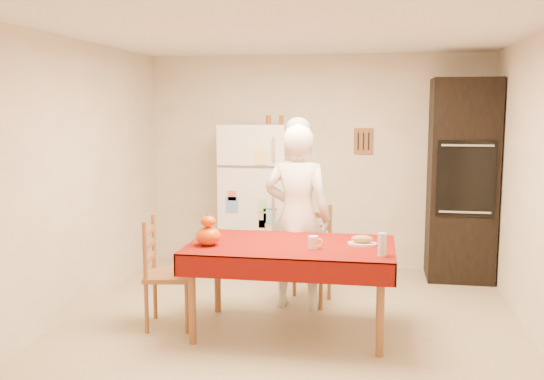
% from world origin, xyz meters
% --- Properties ---
extents(floor, '(4.50, 4.50, 0.00)m').
position_xyz_m(floor, '(0.00, 0.00, 0.00)').
color(floor, tan).
rests_on(floor, ground).
extents(room_shell, '(4.02, 4.52, 2.51)m').
position_xyz_m(room_shell, '(0.00, 0.00, 1.62)').
color(room_shell, '#F4E8CD').
rests_on(room_shell, ground).
extents(refrigerator, '(0.75, 0.74, 1.70)m').
position_xyz_m(refrigerator, '(-0.65, 1.88, 0.85)').
color(refrigerator, white).
rests_on(refrigerator, floor).
extents(oven_cabinet, '(0.70, 0.62, 2.20)m').
position_xyz_m(oven_cabinet, '(1.63, 1.93, 1.10)').
color(oven_cabinet, black).
rests_on(oven_cabinet, floor).
extents(dining_table, '(1.70, 1.00, 0.76)m').
position_xyz_m(dining_table, '(0.02, -0.02, 0.69)').
color(dining_table, brown).
rests_on(dining_table, floor).
extents(chair_far, '(0.48, 0.46, 0.95)m').
position_xyz_m(chair_far, '(0.08, 0.84, 0.51)').
color(chair_far, brown).
rests_on(chair_far, floor).
extents(chair_left, '(0.46, 0.48, 0.95)m').
position_xyz_m(chair_left, '(-1.09, -0.06, 0.51)').
color(chair_left, brown).
rests_on(chair_left, floor).
extents(seated_woman, '(0.69, 0.50, 1.74)m').
position_xyz_m(seated_woman, '(-0.01, 0.62, 0.87)').
color(seated_woman, white).
rests_on(seated_woman, floor).
extents(coffee_mug, '(0.08, 0.08, 0.10)m').
position_xyz_m(coffee_mug, '(0.22, -0.15, 0.81)').
color(coffee_mug, white).
rests_on(coffee_mug, dining_table).
extents(pumpkin_lower, '(0.21, 0.21, 0.15)m').
position_xyz_m(pumpkin_lower, '(-0.64, -0.19, 0.84)').
color(pumpkin_lower, '#CE3B04').
rests_on(pumpkin_lower, dining_table).
extents(pumpkin_upper, '(0.12, 0.12, 0.09)m').
position_xyz_m(pumpkin_upper, '(-0.64, -0.19, 0.96)').
color(pumpkin_upper, '#D95205').
rests_on(pumpkin_upper, pumpkin_lower).
extents(wine_glass, '(0.07, 0.07, 0.18)m').
position_xyz_m(wine_glass, '(0.76, -0.30, 0.85)').
color(wine_glass, silver).
rests_on(wine_glass, dining_table).
extents(bread_plate, '(0.24, 0.24, 0.02)m').
position_xyz_m(bread_plate, '(0.60, 0.04, 0.77)').
color(bread_plate, white).
rests_on(bread_plate, dining_table).
extents(bread_loaf, '(0.18, 0.10, 0.06)m').
position_xyz_m(bread_loaf, '(0.60, 0.04, 0.81)').
color(bread_loaf, '#AD7D55').
rests_on(bread_loaf, bread_plate).
extents(spice_jar_left, '(0.05, 0.05, 0.10)m').
position_xyz_m(spice_jar_left, '(-0.52, 1.93, 1.75)').
color(spice_jar_left, brown).
rests_on(spice_jar_left, refrigerator).
extents(spice_jar_mid, '(0.05, 0.05, 0.10)m').
position_xyz_m(spice_jar_mid, '(-0.51, 1.93, 1.75)').
color(spice_jar_mid, '#96501B').
rests_on(spice_jar_mid, refrigerator).
extents(spice_jar_right, '(0.05, 0.05, 0.10)m').
position_xyz_m(spice_jar_right, '(-0.37, 1.93, 1.75)').
color(spice_jar_right, brown).
rests_on(spice_jar_right, refrigerator).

